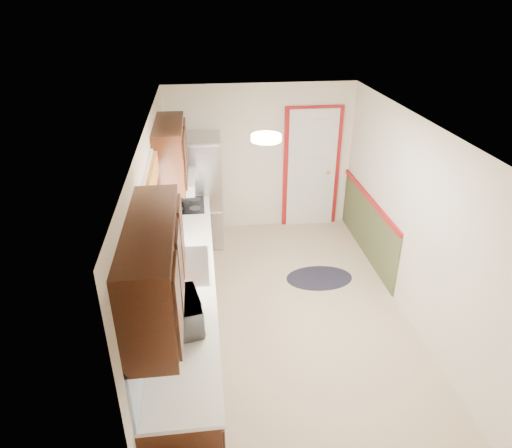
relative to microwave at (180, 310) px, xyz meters
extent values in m
cube|color=#CEB591|center=(1.20, 1.19, -1.11)|extent=(3.20, 5.20, 0.12)
cube|color=white|center=(1.20, 1.19, 1.29)|extent=(3.20, 5.20, 0.12)
cube|color=white|center=(1.20, 3.69, 0.09)|extent=(3.20, 0.10, 2.40)
cube|color=white|center=(1.20, -1.31, 0.09)|extent=(3.20, 0.10, 2.40)
cube|color=white|center=(-0.30, 1.19, 0.09)|extent=(0.10, 5.20, 2.40)
cube|color=white|center=(2.70, 1.19, 0.09)|extent=(0.10, 5.20, 2.40)
cube|color=#33160B|center=(0.00, 0.89, -0.66)|extent=(0.60, 4.00, 0.90)
cube|color=white|center=(0.01, 0.89, -0.19)|extent=(0.63, 4.00, 0.04)
cube|color=#6096EA|center=(-0.29, 0.89, 0.10)|extent=(0.02, 4.00, 0.55)
cube|color=#33160B|center=(-0.12, -0.41, 0.71)|extent=(0.35, 1.40, 0.75)
cube|color=#33160B|center=(-0.12, 2.29, 0.71)|extent=(0.35, 1.20, 0.75)
cube|color=white|center=(-0.29, 0.99, 0.51)|extent=(0.02, 1.00, 0.90)
cube|color=red|center=(-0.24, 0.99, 0.86)|extent=(0.05, 1.12, 0.24)
cube|color=#B7B7BC|center=(0.01, 0.99, -0.17)|extent=(0.52, 0.82, 0.02)
cube|color=white|center=(-0.07, 2.34, 0.26)|extent=(0.45, 0.60, 0.15)
cube|color=maroon|center=(2.05, 3.66, -0.11)|extent=(0.94, 0.05, 2.08)
cube|color=white|center=(2.05, 3.64, -0.11)|extent=(0.80, 0.04, 2.00)
cube|color=#444B2A|center=(2.69, 2.54, -0.66)|extent=(0.02, 2.30, 0.90)
cube|color=maroon|center=(2.67, 2.54, -0.19)|extent=(0.04, 2.30, 0.06)
cylinder|color=#FFD88C|center=(0.90, 0.99, 1.25)|extent=(0.30, 0.30, 0.06)
imported|color=white|center=(0.00, 0.00, 0.00)|extent=(0.39, 0.56, 0.35)
cube|color=#B7B7BC|center=(0.18, 3.24, -0.25)|extent=(0.75, 0.70, 1.73)
cylinder|color=black|center=(-0.06, 2.86, -0.33)|extent=(0.02, 0.02, 1.21)
ellipsoid|color=black|center=(1.82, 1.94, -1.11)|extent=(0.94, 0.61, 0.01)
cube|color=black|center=(0.01, 2.59, -0.16)|extent=(0.49, 0.59, 0.02)
camera|label=1|loc=(0.28, -3.30, 2.54)|focal=32.00mm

